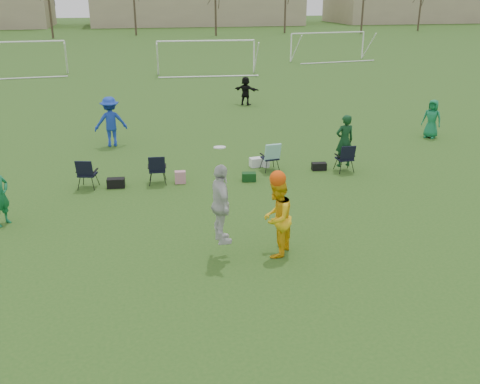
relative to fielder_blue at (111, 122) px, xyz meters
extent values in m
plane|color=#285219|center=(2.86, -12.62, -0.99)|extent=(260.00, 260.00, 0.00)
imported|color=#1635A9|center=(0.00, 0.00, 0.00)|extent=(1.37, 0.90, 1.99)
imported|color=#147244|center=(13.25, -1.52, -0.18)|extent=(0.91, 0.94, 1.62)
imported|color=black|center=(7.10, 6.98, -0.22)|extent=(1.40, 1.25, 1.54)
imported|color=silver|center=(2.57, -10.51, 0.36)|extent=(0.54, 1.13, 1.87)
imported|color=yellow|center=(3.86, -10.58, -0.06)|extent=(1.10, 1.15, 1.87)
sphere|color=#E6490C|center=(3.86, -10.58, 0.91)|extent=(0.37, 0.37, 0.37)
cylinder|color=white|center=(2.56, -10.50, 1.69)|extent=(0.27, 0.27, 0.04)
imported|color=#0E3619|center=(7.88, -4.92, 0.06)|extent=(0.69, 0.49, 1.81)
cube|color=black|center=(0.15, -5.05, -0.84)|extent=(0.57, 0.35, 0.30)
cube|color=#C47E8F|center=(2.20, -5.07, -0.79)|extent=(0.37, 0.25, 0.40)
cube|color=#0F3913|center=(4.43, -5.33, -0.85)|extent=(0.49, 0.35, 0.28)
cube|color=white|center=(5.02, -3.89, -0.83)|extent=(0.46, 0.36, 0.32)
cylinder|color=white|center=(5.36, -4.00, -0.84)|extent=(0.26, 0.26, 0.30)
cube|color=black|center=(7.08, -4.72, -0.86)|extent=(0.52, 0.31, 0.26)
cube|color=black|center=(-0.70, -4.89, -0.51)|extent=(0.74, 0.74, 0.96)
cube|color=black|center=(1.48, -4.92, -0.51)|extent=(0.64, 0.64, 0.96)
cube|color=black|center=(5.39, -4.40, -0.51)|extent=(0.67, 0.67, 0.96)
cube|color=black|center=(7.88, -5.02, -0.51)|extent=(0.61, 0.61, 0.96)
cylinder|color=white|center=(-3.50, 21.70, 0.21)|extent=(0.12, 0.12, 2.40)
cylinder|color=white|center=(-7.14, 21.38, 1.41)|extent=(7.28, 0.76, 0.12)
cylinder|color=white|center=(3.22, 19.64, 0.21)|extent=(0.12, 0.12, 2.40)
cylinder|color=white|center=(10.50, 19.13, 0.21)|extent=(0.12, 0.12, 2.40)
cylinder|color=white|center=(6.86, 19.38, 1.41)|extent=(7.29, 0.63, 0.12)
cylinder|color=white|center=(15.25, 24.87, 0.21)|extent=(0.12, 0.12, 2.40)
cylinder|color=white|center=(22.48, 25.89, 0.21)|extent=(0.12, 0.12, 2.40)
cylinder|color=white|center=(18.86, 25.38, 1.41)|extent=(7.25, 1.13, 0.12)
cylinder|color=#382B21|center=(13.86, 55.88, 3.51)|extent=(0.28, 0.28, 9.00)
cylinder|color=#382B21|center=(46.86, 58.88, 3.51)|extent=(0.28, 0.28, 9.00)
camera|label=1|loc=(0.63, -21.50, 4.86)|focal=40.00mm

